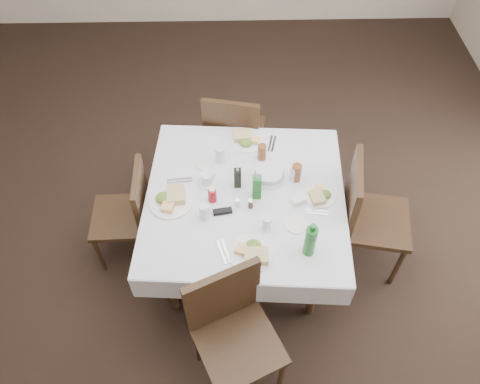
{
  "coord_description": "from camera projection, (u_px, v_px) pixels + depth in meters",
  "views": [
    {
      "loc": [
        0.06,
        -2.2,
        3.37
      ],
      "look_at": [
        0.11,
        -0.1,
        0.8
      ],
      "focal_mm": 35.0,
      "sensor_mm": 36.0,
      "label": 1
    }
  ],
  "objects": [
    {
      "name": "cutlery_e",
      "position": [
        317.0,
        212.0,
        3.25
      ],
      "size": [
        0.16,
        0.06,
        0.01
      ],
      "color": "silver",
      "rests_on": "dining_table"
    },
    {
      "name": "salt_shaker",
      "position": [
        238.0,
        203.0,
        3.26
      ],
      "size": [
        0.03,
        0.03,
        0.07
      ],
      "color": "white",
      "rests_on": "dining_table"
    },
    {
      "name": "cutlery_w",
      "position": [
        180.0,
        181.0,
        3.43
      ],
      "size": [
        0.19,
        0.06,
        0.01
      ],
      "color": "silver",
      "rests_on": "dining_table"
    },
    {
      "name": "chair_west",
      "position": [
        130.0,
        210.0,
        3.56
      ],
      "size": [
        0.45,
        0.45,
        0.92
      ],
      "color": "black",
      "rests_on": "ground"
    },
    {
      "name": "water_s",
      "position": [
        267.0,
        223.0,
        3.12
      ],
      "size": [
        0.06,
        0.06,
        0.11
      ],
      "color": "silver",
      "rests_on": "dining_table"
    },
    {
      "name": "oil_cruet_green",
      "position": [
        257.0,
        186.0,
        3.26
      ],
      "size": [
        0.06,
        0.06,
        0.26
      ],
      "color": "#196822",
      "rests_on": "dining_table"
    },
    {
      "name": "meal_south",
      "position": [
        252.0,
        253.0,
        3.01
      ],
      "size": [
        0.29,
        0.29,
        0.06
      ],
      "color": "white",
      "rests_on": "dining_table"
    },
    {
      "name": "chair_south",
      "position": [
        232.0,
        325.0,
        2.91
      ],
      "size": [
        0.65,
        0.65,
        1.03
      ],
      "color": "black",
      "rests_on": "ground"
    },
    {
      "name": "bread_basket",
      "position": [
        269.0,
        175.0,
        3.42
      ],
      "size": [
        0.22,
        0.22,
        0.07
      ],
      "color": "silver",
      "rests_on": "dining_table"
    },
    {
      "name": "ground_plane",
      "position": [
        227.0,
        242.0,
        4.0
      ],
      "size": [
        7.0,
        7.0,
        0.0
      ],
      "primitive_type": "plane",
      "color": "black"
    },
    {
      "name": "water_n",
      "position": [
        220.0,
        155.0,
        3.51
      ],
      "size": [
        0.07,
        0.07,
        0.14
      ],
      "color": "silver",
      "rests_on": "dining_table"
    },
    {
      "name": "side_plate_a",
      "position": [
        205.0,
        164.0,
        3.53
      ],
      "size": [
        0.14,
        0.14,
        0.01
      ],
      "color": "white",
      "rests_on": "dining_table"
    },
    {
      "name": "meal_north",
      "position": [
        246.0,
        139.0,
        3.67
      ],
      "size": [
        0.27,
        0.27,
        0.06
      ],
      "color": "white",
      "rests_on": "dining_table"
    },
    {
      "name": "chair_north",
      "position": [
        234.0,
        132.0,
        4.04
      ],
      "size": [
        0.55,
        0.55,
        0.99
      ],
      "color": "black",
      "rests_on": "ground"
    },
    {
      "name": "side_plate_b",
      "position": [
        296.0,
        225.0,
        3.18
      ],
      "size": [
        0.15,
        0.15,
        0.01
      ],
      "color": "white",
      "rests_on": "dining_table"
    },
    {
      "name": "water_w",
      "position": [
        204.0,
        212.0,
        3.17
      ],
      "size": [
        0.07,
        0.07,
        0.13
      ],
      "color": "silver",
      "rests_on": "dining_table"
    },
    {
      "name": "dining_table",
      "position": [
        245.0,
        202.0,
        3.4
      ],
      "size": [
        1.52,
        1.52,
        0.76
      ],
      "color": "black",
      "rests_on": "ground"
    },
    {
      "name": "meal_west",
      "position": [
        171.0,
        199.0,
        3.29
      ],
      "size": [
        0.31,
        0.31,
        0.07
      ],
      "color": "white",
      "rests_on": "dining_table"
    },
    {
      "name": "green_bottle",
      "position": [
        310.0,
        241.0,
        2.95
      ],
      "size": [
        0.08,
        0.08,
        0.3
      ],
      "color": "#196822",
      "rests_on": "dining_table"
    },
    {
      "name": "iced_tea_b",
      "position": [
        296.0,
        173.0,
        3.38
      ],
      "size": [
        0.07,
        0.07,
        0.15
      ],
      "color": "brown",
      "rests_on": "dining_table"
    },
    {
      "name": "cutlery_n",
      "position": [
        272.0,
        144.0,
        3.67
      ],
      "size": [
        0.08,
        0.18,
        0.01
      ],
      "color": "silver",
      "rests_on": "dining_table"
    },
    {
      "name": "cutlery_s",
      "position": [
        224.0,
        251.0,
        3.04
      ],
      "size": [
        0.1,
        0.2,
        0.01
      ],
      "color": "silver",
      "rests_on": "dining_table"
    },
    {
      "name": "iced_tea_a",
      "position": [
        262.0,
        152.0,
        3.52
      ],
      "size": [
        0.06,
        0.06,
        0.13
      ],
      "color": "brown",
      "rests_on": "dining_table"
    },
    {
      "name": "sugar_caddy",
      "position": [
        299.0,
        201.0,
        3.28
      ],
      "size": [
        0.11,
        0.09,
        0.05
      ],
      "color": "white",
      "rests_on": "dining_table"
    },
    {
      "name": "room_shell",
      "position": [
        221.0,
        78.0,
        2.67
      ],
      "size": [
        6.04,
        7.04,
        2.8
      ],
      "color": "#C1B5A2",
      "rests_on": "ground"
    },
    {
      "name": "sunglasses",
      "position": [
        223.0,
        211.0,
        3.24
      ],
      "size": [
        0.14,
        0.06,
        0.03
      ],
      "color": "black",
      "rests_on": "dining_table"
    },
    {
      "name": "meal_east",
      "position": [
        320.0,
        195.0,
        3.32
      ],
      "size": [
        0.23,
        0.23,
        0.05
      ],
      "color": "white",
      "rests_on": "dining_table"
    },
    {
      "name": "pepper_shaker",
      "position": [
        251.0,
        203.0,
        3.25
      ],
      "size": [
        0.04,
        0.04,
        0.08
      ],
      "color": "#442B20",
      "rests_on": "dining_table"
    },
    {
      "name": "chair_east",
      "position": [
        365.0,
        212.0,
        3.46
      ],
      "size": [
        0.57,
        0.57,
        1.04
      ],
      "color": "black",
      "rests_on": "ground"
    },
    {
      "name": "oil_cruet_dark",
      "position": [
        238.0,
        177.0,
        3.33
      ],
      "size": [
        0.05,
        0.05,
        0.21
      ],
      "color": "black",
      "rests_on": "dining_table"
    },
    {
      "name": "water_e",
      "position": [
        295.0,
        173.0,
        3.39
      ],
      "size": [
        0.07,
        0.07,
        0.13
      ],
      "color": "silver",
      "rests_on": "dining_table"
    },
    {
      "name": "ketchup_bottle",
      "position": [
        212.0,
        195.0,
        3.27
      ],
      "size": [
        0.06,
        0.06,
        0.13
      ],
      "color": "maroon",
      "rests_on": "dining_table"
    },
    {
      "name": "coffee_mug",
      "position": [
        207.0,
        179.0,
        3.38
      ],
      "size": [
        0.13,
        0.13,
        0.1
      ],
      "color": "white",
      "rests_on": "dining_table"
    }
  ]
}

